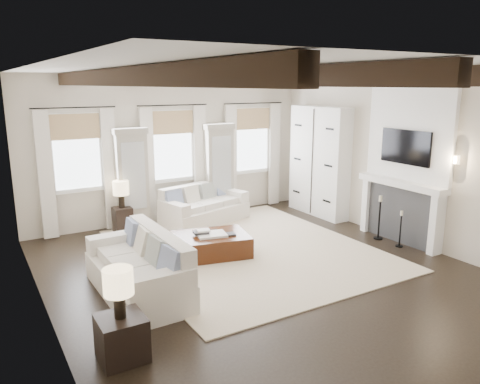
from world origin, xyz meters
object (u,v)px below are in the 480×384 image
ottoman (206,246)px  side_table_back (123,220)px  sofa_back (203,208)px  sofa_left (141,270)px  side_table_front (122,338)px

ottoman → side_table_back: 2.25m
ottoman → side_table_back: bearing=125.0°
sofa_back → side_table_back: sofa_back is taller
sofa_left → ottoman: bearing=30.8°
sofa_left → side_table_back: sofa_left is taller
side_table_back → sofa_back: bearing=-5.3°
sofa_back → sofa_left: size_ratio=0.98×
sofa_back → ottoman: size_ratio=1.42×
sofa_left → ottoman: (1.49, 0.89, -0.17)m
sofa_back → side_table_front: size_ratio=4.17×
ottoman → side_table_front: side_table_front is taller
side_table_front → side_table_back: side_table_back is taller
sofa_back → sofa_left: (-2.38, -2.80, 0.03)m
sofa_back → side_table_back: size_ratio=3.93×
side_table_front → side_table_back: (1.37, 4.47, 0.02)m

